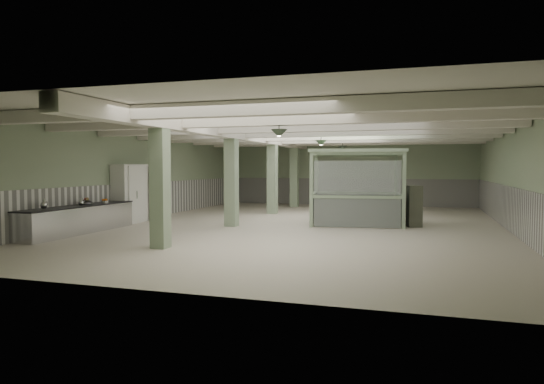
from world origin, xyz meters
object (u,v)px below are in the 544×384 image
(filing_cabinet, at_px, (413,206))
(guard_booth, at_px, (356,175))
(walkin_cooler, at_px, (137,192))
(prep_counter, at_px, (79,219))

(filing_cabinet, bearing_deg, guard_booth, 154.27)
(walkin_cooler, height_order, filing_cabinet, walkin_cooler)
(prep_counter, xyz_separation_m, guard_booth, (8.28, 5.38, 1.41))
(guard_booth, height_order, filing_cabinet, guard_booth)
(walkin_cooler, bearing_deg, filing_cabinet, 8.62)
(walkin_cooler, bearing_deg, prep_counter, -88.63)
(prep_counter, relative_size, guard_booth, 1.25)
(walkin_cooler, height_order, guard_booth, guard_booth)
(guard_booth, xyz_separation_m, filing_cabinet, (2.09, -0.27, -1.12))
(guard_booth, bearing_deg, walkin_cooler, -176.11)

